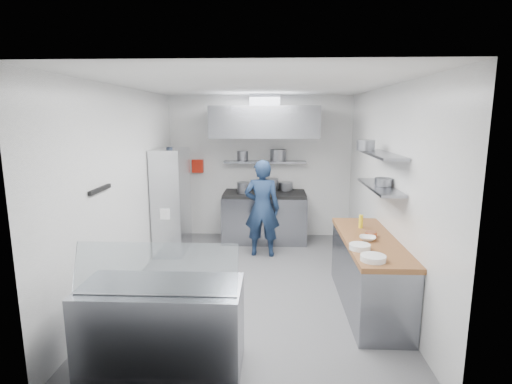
{
  "coord_description": "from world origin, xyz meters",
  "views": [
    {
      "loc": [
        0.27,
        -5.43,
        2.39
      ],
      "look_at": [
        0.0,
        0.6,
        1.25
      ],
      "focal_mm": 28.0,
      "sensor_mm": 36.0,
      "label": 1
    }
  ],
  "objects_px": {
    "chef": "(262,208)",
    "display_case": "(163,328)",
    "gas_range": "(265,218)",
    "wire_rack": "(172,201)"
  },
  "relations": [
    {
      "from": "gas_range",
      "to": "chef",
      "type": "xyz_separation_m",
      "value": [
        -0.02,
        -0.84,
        0.39
      ]
    },
    {
      "from": "gas_range",
      "to": "display_case",
      "type": "height_order",
      "value": "gas_range"
    },
    {
      "from": "gas_range",
      "to": "wire_rack",
      "type": "bearing_deg",
      "value": -156.47
    },
    {
      "from": "chef",
      "to": "wire_rack",
      "type": "relative_size",
      "value": 0.91
    },
    {
      "from": "display_case",
      "to": "wire_rack",
      "type": "bearing_deg",
      "value": 102.58
    },
    {
      "from": "chef",
      "to": "display_case",
      "type": "relative_size",
      "value": 1.12
    },
    {
      "from": "gas_range",
      "to": "chef",
      "type": "height_order",
      "value": "chef"
    },
    {
      "from": "chef",
      "to": "gas_range",
      "type": "bearing_deg",
      "value": -87.02
    },
    {
      "from": "display_case",
      "to": "gas_range",
      "type": "bearing_deg",
      "value": 77.97
    },
    {
      "from": "chef",
      "to": "display_case",
      "type": "distance_m",
      "value": 3.39
    }
  ]
}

